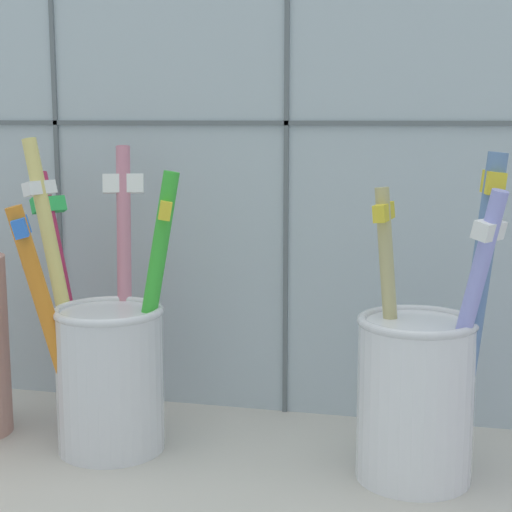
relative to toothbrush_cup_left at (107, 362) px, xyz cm
name	(u,v)px	position (x,y,z in cm)	size (l,w,h in cm)	color
counter_slab	(246,497)	(9.13, -2.62, -6.26)	(64.00, 22.00, 2.00)	#BCB7AD
tile_wall_back	(290,103)	(9.13, 9.38, 15.24)	(64.00, 2.20, 45.00)	#B2C1CC
toothbrush_cup_left	(107,362)	(0.00, 0.00, 0.00)	(11.40, 9.39, 18.42)	silver
toothbrush_cup_right	(419,388)	(18.19, -0.23, -0.10)	(7.62, 6.46, 17.89)	white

